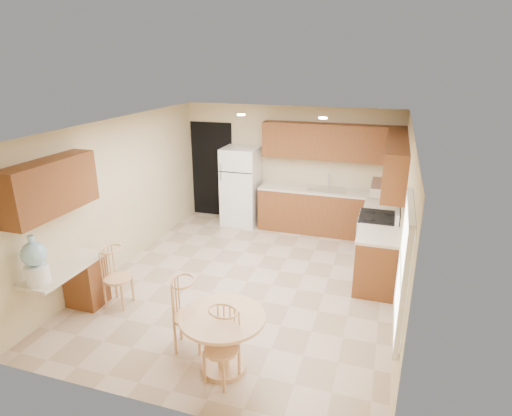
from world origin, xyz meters
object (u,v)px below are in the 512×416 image
(water_crock, at_px, (35,262))
(chair_desk, at_px, (113,274))
(refrigerator, at_px, (241,186))
(stove, at_px, (377,241))
(chair_table_a, at_px, (185,311))
(chair_table_b, at_px, (218,345))
(dining_table, at_px, (223,335))

(water_crock, bearing_deg, chair_desk, 61.72)
(refrigerator, xyz_separation_m, water_crock, (-1.05, -4.52, 0.23))
(stove, relative_size, water_crock, 1.73)
(refrigerator, xyz_separation_m, chair_table_a, (0.81, -4.26, -0.27))
(water_crock, bearing_deg, chair_table_a, 7.94)
(chair_table_b, bearing_deg, chair_desk, -9.60)
(chair_desk, bearing_deg, water_crock, -30.86)
(dining_table, bearing_deg, chair_table_a, 163.56)
(dining_table, height_order, chair_table_a, chair_table_a)
(stove, relative_size, dining_table, 1.13)
(stove, height_order, chair_desk, stove)
(chair_table_b, xyz_separation_m, water_crock, (-2.46, 0.16, 0.53))
(chair_desk, bearing_deg, refrigerator, 168.17)
(chair_table_b, bearing_deg, chair_table_a, -18.21)
(chair_table_a, bearing_deg, stove, 131.40)
(refrigerator, height_order, chair_table_b, refrigerator)
(refrigerator, xyz_separation_m, chair_desk, (-0.60, -3.68, -0.30))
(refrigerator, relative_size, chair_table_b, 1.92)
(chair_table_a, relative_size, water_crock, 1.46)
(stove, relative_size, chair_table_b, 1.26)
(refrigerator, height_order, chair_table_a, refrigerator)
(chair_table_a, xyz_separation_m, chair_desk, (-1.41, 0.58, -0.03))
(refrigerator, height_order, stove, refrigerator)
(chair_table_b, height_order, chair_desk, chair_desk)
(stove, bearing_deg, dining_table, -115.36)
(stove, relative_size, chair_table_a, 1.19)
(dining_table, bearing_deg, chair_desk, 159.28)
(chair_table_a, distance_m, chair_desk, 1.52)
(water_crock, bearing_deg, refrigerator, 76.92)
(chair_desk, bearing_deg, chair_table_a, 65.09)
(chair_desk, bearing_deg, chair_table_b, 60.94)
(chair_table_b, bearing_deg, water_crock, 13.09)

